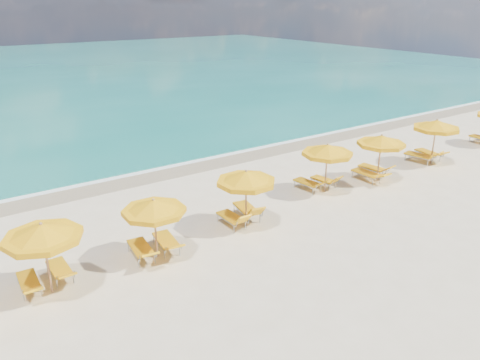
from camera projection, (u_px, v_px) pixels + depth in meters
ground_plane at (261, 218)px, 19.20m from camera, size 120.00×120.00×0.00m
ocean at (22, 74)px, 56.14m from camera, size 120.00×80.00×0.30m
wet_sand_band at (177, 168)px, 24.90m from camera, size 120.00×2.60×0.01m
foam_line at (171, 164)px, 25.51m from camera, size 120.00×1.20×0.03m
whitecap_near at (20, 144)px, 29.12m from camera, size 14.00×0.36×0.05m
whitecap_far at (172, 100)px, 41.89m from camera, size 18.00×0.30×0.05m
umbrella_2 at (42, 233)px, 13.65m from camera, size 2.48×2.48×2.37m
umbrella_3 at (154, 207)px, 15.64m from camera, size 2.83×2.83×2.22m
umbrella_4 at (246, 178)px, 17.87m from camera, size 2.94×2.94×2.35m
umbrella_5 at (327, 151)px, 21.13m from camera, size 2.63×2.63×2.36m
umbrella_6 at (381, 141)px, 22.57m from camera, size 2.58×2.58×2.35m
umbrella_7 at (436, 126)px, 24.94m from camera, size 2.92×2.92×2.47m
lounger_2_left at (29, 285)px, 14.35m from camera, size 0.60×1.73×0.62m
lounger_2_right at (60, 273)px, 14.98m from camera, size 0.61×1.77×0.68m
lounger_3_left at (142, 252)px, 16.14m from camera, size 0.81×1.95×0.77m
lounger_3_right at (167, 244)px, 16.67m from camera, size 0.82×1.95×0.73m
lounger_4_left at (232, 221)px, 18.45m from camera, size 0.62×1.74×0.86m
lounger_4_right at (247, 213)px, 19.13m from camera, size 0.98×1.97×0.92m
lounger_5_left at (308, 186)px, 21.97m from camera, size 0.78×1.82×0.75m
lounger_5_right at (324, 182)px, 22.39m from camera, size 0.74×1.64×0.77m
lounger_6_left at (367, 176)px, 23.08m from camera, size 0.71×2.01×0.72m
lounger_6_right at (373, 171)px, 23.86m from camera, size 0.84×1.90×0.76m
lounger_7_left at (420, 158)px, 25.68m from camera, size 0.99×2.04×0.88m
lounger_7_right at (428, 155)px, 26.18m from camera, size 0.94×2.02×0.78m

